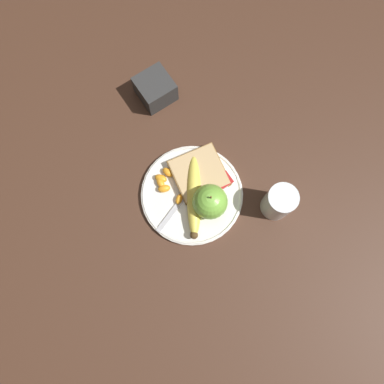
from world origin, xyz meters
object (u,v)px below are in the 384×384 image
(apple, at_px, (210,202))
(bread_slice, at_px, (199,174))
(fork, at_px, (188,192))
(condiment_caddy, at_px, (155,89))
(juice_glass, at_px, (279,202))
(jam_packet, at_px, (223,182))
(banana, at_px, (194,197))
(plate, at_px, (192,194))

(apple, height_order, bread_slice, apple)
(fork, distance_m, condiment_caddy, 0.27)
(juice_glass, bearing_deg, jam_packet, -57.85)
(banana, xyz_separation_m, jam_packet, (-0.08, 0.01, -0.01))
(fork, bearing_deg, bread_slice, 4.27)
(juice_glass, height_order, banana, juice_glass)
(apple, xyz_separation_m, fork, (0.02, -0.06, -0.04))
(apple, bearing_deg, bread_slice, -106.22)
(juice_glass, distance_m, banana, 0.19)
(banana, bearing_deg, jam_packet, 174.85)
(apple, relative_size, fork, 0.47)
(juice_glass, distance_m, fork, 0.21)
(banana, bearing_deg, fork, -79.56)
(banana, relative_size, fork, 0.95)
(bread_slice, height_order, condiment_caddy, condiment_caddy)
(bread_slice, bearing_deg, plate, 36.95)
(plate, relative_size, juice_glass, 2.47)
(juice_glass, bearing_deg, bread_slice, -56.64)
(condiment_caddy, bearing_deg, bread_slice, 82.63)
(plate, distance_m, juice_glass, 0.20)
(juice_glass, xyz_separation_m, banana, (0.15, -0.12, -0.02))
(fork, height_order, condiment_caddy, condiment_caddy)
(plate, relative_size, condiment_caddy, 2.91)
(fork, relative_size, condiment_caddy, 2.30)
(banana, distance_m, condiment_caddy, 0.29)
(apple, bearing_deg, banana, -59.36)
(apple, distance_m, condiment_caddy, 0.32)
(banana, height_order, condiment_caddy, condiment_caddy)
(bread_slice, relative_size, jam_packet, 3.32)
(juice_glass, relative_size, bread_slice, 0.72)
(juice_glass, relative_size, apple, 1.10)
(plate, bearing_deg, juice_glass, 138.02)
(bread_slice, height_order, jam_packet, same)
(plate, relative_size, banana, 1.33)
(juice_glass, xyz_separation_m, apple, (0.13, -0.09, 0.01))
(bread_slice, bearing_deg, condiment_caddy, -97.37)
(apple, distance_m, banana, 0.05)
(apple, xyz_separation_m, condiment_caddy, (-0.05, -0.32, -0.02))
(plate, height_order, apple, apple)
(juice_glass, relative_size, condiment_caddy, 1.18)
(juice_glass, distance_m, condiment_caddy, 0.41)
(plate, height_order, bread_slice, bread_slice)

